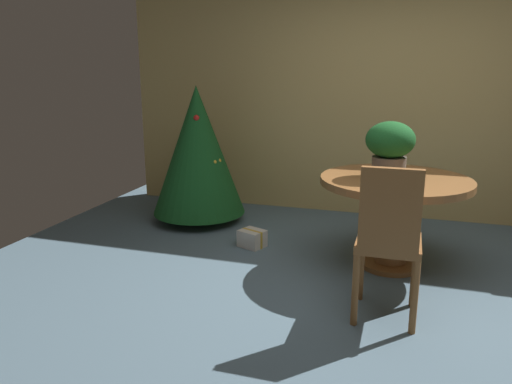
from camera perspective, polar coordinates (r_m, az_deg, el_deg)
ground_plane at (r=3.67m, az=13.29°, el=-12.07°), size 6.60×6.60×0.00m
back_wall_panel at (r=5.50m, az=15.84°, el=10.60°), size 6.00×0.10×2.60m
round_dining_table at (r=4.11m, az=15.66°, el=-1.02°), size 1.19×1.19×0.75m
flower_vase at (r=4.04m, az=15.21°, el=5.20°), size 0.38×0.38×0.44m
wooden_chair_near at (r=3.19m, az=15.07°, el=-4.98°), size 0.40×0.42×1.03m
holiday_tree at (r=5.18m, az=-6.74°, el=4.79°), size 0.97×0.97×1.42m
gift_box_cream at (r=4.53m, az=-0.45°, el=-5.38°), size 0.27×0.25×0.16m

